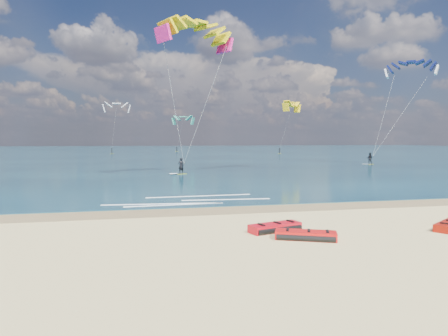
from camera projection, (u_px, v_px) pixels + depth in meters
The scene contains 9 objects.
ground at pixel (160, 165), 56.31m from camera, with size 320.00×320.00×0.00m, color tan.
wet_sand_strip at pixel (197, 211), 20.23m from camera, with size 320.00×2.40×0.01m, color brown.
sea at pixel (149, 151), 118.73m from camera, with size 320.00×200.00×0.04m, color #092535.
packed_kite_left at pixel (275, 231), 15.84m from camera, with size 2.34×1.02×0.37m, color red, non-canonical shape.
packed_kite_mid at pixel (306, 239), 14.55m from camera, with size 2.38×1.00×0.36m, color red, non-canonical shape.
kitesurfer_main at pixel (189, 90), 38.68m from camera, with size 7.65×7.23×15.79m.
kitesurfer_far at pixel (392, 105), 56.07m from camera, with size 10.42×5.75×15.69m.
shoreline_foam at pixel (190, 201), 23.43m from camera, with size 9.86×3.61×0.01m.
distant_kites at pixel (138, 130), 98.92m from camera, with size 84.32×26.95×12.37m.
Camera 1 is at (-2.86, -16.86, 3.65)m, focal length 32.00 mm.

